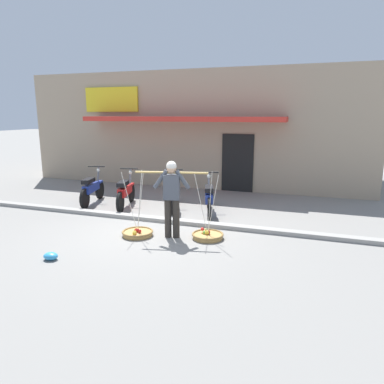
{
  "coord_description": "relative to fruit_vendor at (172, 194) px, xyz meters",
  "views": [
    {
      "loc": [
        3.31,
        -7.22,
        2.67
      ],
      "look_at": [
        0.64,
        0.6,
        0.85
      ],
      "focal_mm": 33.23,
      "sensor_mm": 36.0,
      "label": 1
    }
  ],
  "objects": [
    {
      "name": "fruit_basket_left_side",
      "position": [
        0.76,
        0.17,
        -0.9
      ],
      "size": [
        0.7,
        0.7,
        1.45
      ],
      "color": "#B2894C",
      "rests_on": "ground"
    },
    {
      "name": "fruit_vendor",
      "position": [
        0.0,
        0.0,
        0.0
      ],
      "size": [
        1.55,
        0.38,
        1.7
      ],
      "color": "#2D2823",
      "rests_on": "ground"
    },
    {
      "name": "storefront_building",
      "position": [
        -1.59,
        7.69,
        1.12
      ],
      "size": [
        13.0,
        6.0,
        4.2
      ],
      "color": "tan",
      "rests_on": "ground"
    },
    {
      "name": "motorcycle_third_in_row",
      "position": [
        -0.85,
        2.22,
        -0.52
      ],
      "size": [
        0.77,
        1.73,
        1.09
      ],
      "color": "black",
      "rests_on": "ground"
    },
    {
      "name": "ground_plane",
      "position": [
        -0.48,
        0.29,
        -0.98
      ],
      "size": [
        90.0,
        90.0,
        0.0
      ],
      "primitive_type": "plane",
      "color": "gray"
    },
    {
      "name": "motorcycle_second_in_row",
      "position": [
        -2.25,
        1.96,
        -0.52
      ],
      "size": [
        0.64,
        1.78,
        1.09
      ],
      "color": "black",
      "rests_on": "ground"
    },
    {
      "name": "motorcycle_nearest_shop",
      "position": [
        -3.42,
        2.01,
        -0.52
      ],
      "size": [
        0.62,
        1.79,
        1.09
      ],
      "color": "black",
      "rests_on": "ground"
    },
    {
      "name": "fruit_basket_right_side",
      "position": [
        -0.77,
        -0.17,
        -0.9
      ],
      "size": [
        0.7,
        0.7,
        1.45
      ],
      "color": "#B2894C",
      "rests_on": "ground"
    },
    {
      "name": "sidewalk_curb",
      "position": [
        -0.48,
        0.99,
        -0.93
      ],
      "size": [
        20.0,
        0.24,
        0.1
      ],
      "primitive_type": "cube",
      "color": "gray",
      "rests_on": "ground"
    },
    {
      "name": "plastic_litter_bag",
      "position": [
        -1.69,
        -1.9,
        -0.91
      ],
      "size": [
        0.28,
        0.22,
        0.14
      ],
      "primitive_type": "ellipsoid",
      "color": "#3393D1",
      "rests_on": "ground"
    },
    {
      "name": "motorcycle_end_of_row",
      "position": [
        0.24,
        2.07,
        -0.52
      ],
      "size": [
        0.7,
        1.76,
        1.09
      ],
      "color": "black",
      "rests_on": "ground"
    }
  ]
}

